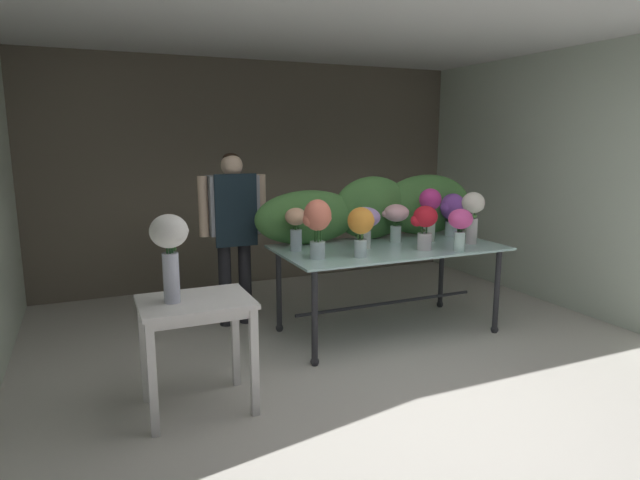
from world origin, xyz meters
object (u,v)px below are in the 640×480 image
Objects in this scene: side_table_white at (196,316)px; vase_lilac_freesia at (365,222)px; vase_blush_peonies at (396,217)px; display_table_glass at (388,258)px; vase_violet_lilies at (452,211)px; vase_magenta_hydrangea at (430,209)px; vase_sunset_roses at (361,225)px; vase_coral_snapdragons at (317,222)px; vase_white_roses_tall at (170,245)px; vase_fuchsia_tulips at (460,224)px; vase_ivory_dahlias at (473,211)px; vase_peach_stock at (296,225)px; florist at (233,220)px; vase_crimson_ranunculus at (424,224)px.

vase_lilac_freesia reaches higher than side_table_white.
vase_lilac_freesia is 1.03× the size of vase_blush_peonies.
side_table_white is 2.05× the size of vase_lilac_freesia.
display_table_glass is 4.75× the size of vase_violet_lilies.
vase_magenta_hydrangea is (2.34, 0.80, 0.47)m from side_table_white.
vase_sunset_roses reaches higher than side_table_white.
vase_coral_snapdragons is at bearing -158.59° from vase_lilac_freesia.
vase_sunset_roses reaches higher than display_table_glass.
vase_lilac_freesia is at bearing 21.41° from vase_coral_snapdragons.
vase_coral_snapdragons is at bearing 23.82° from vase_white_roses_tall.
vase_fuchsia_tulips is at bearing -63.95° from vase_blush_peonies.
vase_coral_snapdragons is 1.67m from vase_violet_lilies.
side_table_white is 1.56× the size of vase_coral_snapdragons.
vase_violet_lilies is (0.40, 0.63, 0.02)m from vase_fuchsia_tulips.
vase_ivory_dahlias is 1.54m from vase_coral_snapdragons.
vase_ivory_dahlias is (2.62, 0.54, 0.46)m from side_table_white.
vase_blush_peonies is at bearing 116.05° from vase_fuchsia_tulips.
vase_lilac_freesia reaches higher than vase_blush_peonies.
vase_fuchsia_tulips reaches higher than vase_blush_peonies.
vase_blush_peonies is at bearing 18.36° from vase_lilac_freesia.
vase_blush_peonies is 0.64× the size of vase_white_roses_tall.
vase_peach_stock is 1.02× the size of vase_fuchsia_tulips.
vase_peach_stock is at bearing 169.04° from display_table_glass.
florist is 4.43× the size of vase_fuchsia_tulips.
vase_lilac_freesia is at bearing 56.70° from vase_sunset_roses.
vase_blush_peonies is at bearing 42.73° from display_table_glass.
vase_fuchsia_tulips is at bearing -8.71° from vase_sunset_roses.
vase_lilac_freesia is at bearing 23.08° from vase_white_roses_tall.
display_table_glass is at bearing -166.29° from vase_violet_lilies.
vase_lilac_freesia is at bearing -13.31° from vase_peach_stock.
vase_peach_stock is at bearing 37.11° from vase_white_roses_tall.
florist is 4.36× the size of vase_peach_stock.
vase_magenta_hydrangea reaches higher than vase_violet_lilies.
vase_magenta_hydrangea is (-0.28, 0.26, 0.01)m from vase_ivory_dahlias.
side_table_white is at bearing -168.46° from vase_ivory_dahlias.
side_table_white is 1.55m from vase_sunset_roses.
vase_white_roses_tall is (-2.85, -0.94, 0.06)m from vase_violet_lilies.
florist reaches higher than display_table_glass.
vase_lilac_freesia is 0.60m from vase_peach_stock.
vase_ivory_dahlias is 0.39m from vase_magenta_hydrangea.
florist reaches higher than side_table_white.
vase_white_roses_tall is at bearing -162.18° from vase_magenta_hydrangea.
display_table_glass is 0.46m from vase_crimson_ranunculus.
florist reaches higher than vase_coral_snapdragons.
vase_violet_lilies is at bearing 13.71° from display_table_glass.
side_table_white is at bearing -156.40° from vase_blush_peonies.
vase_crimson_ranunculus is 0.99m from vase_coral_snapdragons.
vase_crimson_ranunculus is at bearing -35.92° from florist.
vase_violet_lilies is at bearing 13.83° from vase_coral_snapdragons.
vase_lilac_freesia is (-0.23, 0.02, 0.34)m from display_table_glass.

